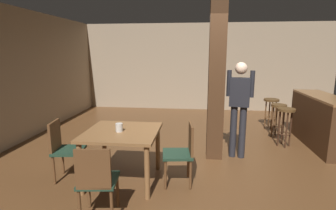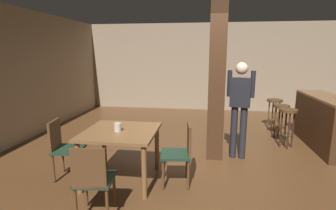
{
  "view_description": "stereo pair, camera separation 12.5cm",
  "coord_description": "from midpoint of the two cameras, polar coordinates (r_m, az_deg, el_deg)",
  "views": [
    {
      "loc": [
        -0.23,
        -4.22,
        1.89
      ],
      "look_at": [
        -0.75,
        0.24,
        0.98
      ],
      "focal_mm": 28.0,
      "sensor_mm": 36.0,
      "label": 1
    },
    {
      "loc": [
        -0.11,
        -4.2,
        1.89
      ],
      "look_at": [
        -0.75,
        0.24,
        0.98
      ],
      "focal_mm": 28.0,
      "sensor_mm": 36.0,
      "label": 2
    }
  ],
  "objects": [
    {
      "name": "ground_plane",
      "position": [
        4.62,
        9.85,
        -12.87
      ],
      "size": [
        10.8,
        10.8,
        0.0
      ],
      "primitive_type": "plane",
      "color": "brown"
    },
    {
      "name": "wall_back",
      "position": [
        8.73,
        9.41,
        8.1
      ],
      "size": [
        8.0,
        0.1,
        2.8
      ],
      "primitive_type": "cube",
      "color": "gray",
      "rests_on": "ground_plane"
    },
    {
      "name": "pillar",
      "position": [
        4.63,
        11.33,
        5.17
      ],
      "size": [
        0.28,
        0.28,
        2.8
      ],
      "primitive_type": "cube",
      "color": "#422816",
      "rests_on": "ground_plane"
    },
    {
      "name": "dining_table",
      "position": [
        3.89,
        -9.31,
        -7.13
      ],
      "size": [
        1.04,
        1.04,
        0.78
      ],
      "color": "brown",
      "rests_on": "ground_plane"
    },
    {
      "name": "chair_south",
      "position": [
        3.14,
        -14.94,
        -15.11
      ],
      "size": [
        0.47,
        0.47,
        0.89
      ],
      "color": "#1E3828",
      "rests_on": "ground_plane"
    },
    {
      "name": "chair_west",
      "position": [
        4.26,
        -21.05,
        -8.29
      ],
      "size": [
        0.48,
        0.48,
        0.89
      ],
      "color": "#1E3828",
      "rests_on": "ground_plane"
    },
    {
      "name": "chair_east",
      "position": [
        3.8,
        3.79,
        -9.87
      ],
      "size": [
        0.47,
        0.47,
        0.89
      ],
      "color": "#1E3828",
      "rests_on": "ground_plane"
    },
    {
      "name": "napkin_cup",
      "position": [
        3.81,
        -9.98,
        -4.76
      ],
      "size": [
        0.1,
        0.1,
        0.12
      ],
      "primitive_type": "cylinder",
      "color": "beige",
      "rests_on": "dining_table"
    },
    {
      "name": "standing_person",
      "position": [
        4.77,
        16.1,
        0.29
      ],
      "size": [
        0.47,
        0.26,
        1.72
      ],
      "color": "black",
      "rests_on": "ground_plane"
    },
    {
      "name": "bar_counter",
      "position": [
        6.09,
        30.69,
        -3.12
      ],
      "size": [
        0.56,
        1.9,
        1.03
      ],
      "color": "brown",
      "rests_on": "ground_plane"
    },
    {
      "name": "bar_stool_near",
      "position": [
        5.73,
        25.22,
        -2.78
      ],
      "size": [
        0.34,
        0.34,
        0.79
      ],
      "color": "#4C3319",
      "rests_on": "ground_plane"
    },
    {
      "name": "bar_stool_mid",
      "position": [
        6.34,
        23.93,
        -1.69
      ],
      "size": [
        0.34,
        0.34,
        0.74
      ],
      "color": "#4C3319",
      "rests_on": "ground_plane"
    },
    {
      "name": "bar_stool_far",
      "position": [
        7.04,
        22.6,
        -0.29
      ],
      "size": [
        0.37,
        0.37,
        0.74
      ],
      "color": "#4C3319",
      "rests_on": "ground_plane"
    }
  ]
}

